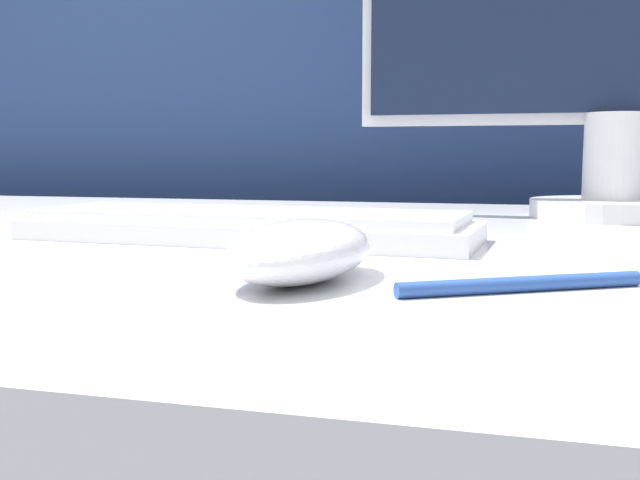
{
  "coord_description": "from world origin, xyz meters",
  "views": [
    {
      "loc": [
        0.17,
        -0.62,
        0.8
      ],
      "look_at": [
        0.06,
        -0.19,
        0.75
      ],
      "focal_mm": 42.0,
      "sensor_mm": 36.0,
      "label": 1
    }
  ],
  "objects": [
    {
      "name": "partition_panel",
      "position": [
        0.0,
        0.57,
        0.64
      ],
      "size": [
        5.0,
        0.03,
        1.28
      ],
      "color": "navy",
      "rests_on": "ground_plane"
    },
    {
      "name": "computer_mouse_near",
      "position": [
        0.06,
        -0.23,
        0.74
      ],
      "size": [
        0.08,
        0.13,
        0.03
      ],
      "rotation": [
        0.0,
        0.0,
        -0.14
      ],
      "color": "white",
      "rests_on": "desk"
    },
    {
      "name": "keyboard",
      "position": [
        -0.04,
        -0.06,
        0.74
      ],
      "size": [
        0.37,
        0.14,
        0.02
      ],
      "rotation": [
        0.0,
        0.0,
        -0.05
      ],
      "color": "white",
      "rests_on": "desk"
    },
    {
      "name": "pen",
      "position": [
        0.17,
        -0.23,
        0.73
      ],
      "size": [
        0.12,
        0.08,
        0.01
      ],
      "rotation": [
        0.0,
        0.0,
        0.54
      ],
      "color": "#284C9E",
      "rests_on": "desk"
    }
  ]
}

